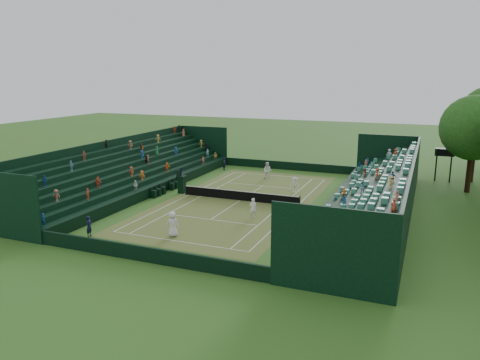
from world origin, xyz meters
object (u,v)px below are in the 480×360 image
(tennis_net, at_px, (240,195))
(player_near_east, at_px, (253,208))
(player_far_west, at_px, (268,171))
(player_far_east, at_px, (295,185))
(umpire_chair, at_px, (182,182))
(player_near_west, at_px, (173,224))

(tennis_net, xyz_separation_m, player_near_east, (3.04, -4.62, 0.33))
(player_far_west, distance_m, player_far_east, 6.53)
(player_near_east, bearing_deg, umpire_chair, -42.65)
(umpire_chair, distance_m, player_near_east, 10.85)
(player_far_east, bearing_deg, player_near_west, -109.80)
(player_far_west, bearing_deg, tennis_net, -82.94)
(player_far_east, bearing_deg, player_far_west, 129.81)
(player_near_west, bearing_deg, umpire_chair, -85.08)
(umpire_chair, bearing_deg, player_far_east, 23.81)
(tennis_net, distance_m, umpire_chair, 6.55)
(tennis_net, relative_size, player_far_west, 5.95)
(player_near_east, height_order, player_far_west, player_far_west)
(umpire_chair, height_order, player_near_east, umpire_chair)
(player_far_west, relative_size, player_far_east, 1.25)
(player_near_west, height_order, player_far_east, player_near_west)
(umpire_chair, bearing_deg, player_near_east, -28.35)
(player_near_east, distance_m, player_far_west, 14.91)
(player_near_west, distance_m, player_far_east, 16.86)
(player_near_east, bearing_deg, player_near_west, 45.17)
(tennis_net, distance_m, player_far_east, 6.41)
(player_near_west, xyz_separation_m, player_far_west, (0.15, 20.93, 0.04))
(player_near_east, bearing_deg, player_far_east, -109.17)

